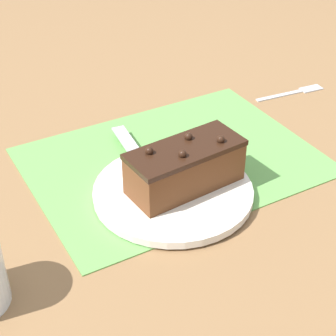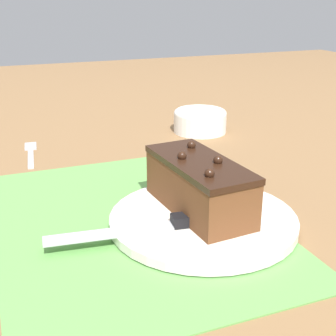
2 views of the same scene
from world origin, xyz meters
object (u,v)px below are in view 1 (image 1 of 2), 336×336
Objects in this scene: cake_plate at (173,192)px; chocolate_cake at (185,167)px; serving_knife at (149,171)px; dessert_fork at (295,92)px.

chocolate_cake reaches higher than cake_plate.
cake_plate is at bearing -6.51° from chocolate_cake.
dessert_fork is at bearing 23.77° from serving_knife.
serving_knife is at bearing -58.35° from chocolate_cake.
chocolate_cake is at bearing -58.33° from dessert_fork.
dessert_fork is at bearing -154.13° from chocolate_cake.
serving_knife is (0.03, -0.05, -0.03)m from chocolate_cake.
serving_knife is at bearing -66.80° from dessert_fork.
dessert_fork is (-0.37, -0.18, -0.05)m from chocolate_cake.
serving_knife is (0.01, -0.05, 0.01)m from cake_plate.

